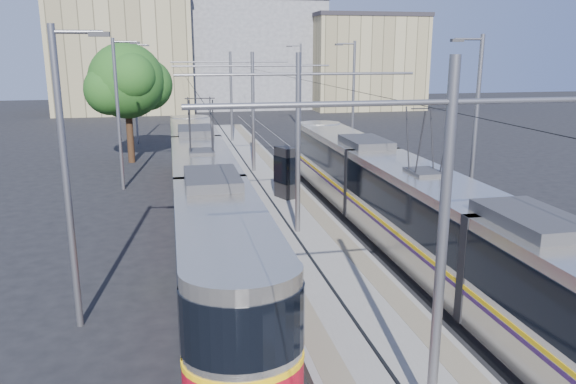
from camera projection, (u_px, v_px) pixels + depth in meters
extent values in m
plane|color=black|center=(363.00, 333.00, 15.06)|extent=(160.00, 160.00, 0.00)
cube|color=gray|center=(262.00, 184.00, 31.16)|extent=(4.00, 50.00, 0.30)
cube|color=gray|center=(236.00, 183.00, 30.83)|extent=(0.70, 50.00, 0.01)
cube|color=gray|center=(287.00, 180.00, 31.41)|extent=(0.70, 50.00, 0.01)
cube|color=gray|center=(183.00, 190.00, 30.33)|extent=(0.07, 70.00, 0.03)
cube|color=gray|center=(210.00, 189.00, 30.62)|extent=(0.07, 70.00, 0.03)
cube|color=gray|center=(312.00, 184.00, 31.76)|extent=(0.07, 70.00, 0.03)
cube|color=gray|center=(336.00, 183.00, 32.04)|extent=(0.07, 70.00, 0.03)
cube|color=black|center=(205.00, 225.00, 23.76)|extent=(2.30, 27.55, 0.40)
cube|color=#ADA89F|center=(203.00, 187.00, 23.36)|extent=(2.40, 25.95, 2.90)
cube|color=black|center=(203.00, 175.00, 23.24)|extent=(2.43, 25.95, 1.30)
cube|color=yellow|center=(203.00, 196.00, 23.46)|extent=(2.43, 25.95, 0.12)
cube|color=#B90A1E|center=(204.00, 208.00, 23.58)|extent=(2.42, 25.95, 1.10)
cube|color=#2D2D30|center=(202.00, 149.00, 22.97)|extent=(1.68, 3.00, 0.30)
cube|color=black|center=(419.00, 259.00, 19.87)|extent=(2.30, 29.36, 0.40)
cube|color=beige|center=(422.00, 214.00, 19.47)|extent=(2.40, 27.76, 2.90)
cube|color=black|center=(423.00, 200.00, 19.35)|extent=(2.43, 27.76, 1.30)
cube|color=#DFAD0B|center=(421.00, 225.00, 19.57)|extent=(2.43, 27.76, 0.12)
cube|color=#2D1344|center=(421.00, 229.00, 19.61)|extent=(2.43, 27.76, 0.10)
cube|color=#2D2D30|center=(425.00, 169.00, 19.08)|extent=(1.68, 3.00, 0.30)
cylinder|color=slate|center=(442.00, 250.00, 10.33)|extent=(0.20, 0.20, 7.00)
cylinder|color=slate|center=(452.00, 102.00, 9.67)|extent=(9.20, 0.10, 0.10)
cylinder|color=slate|center=(298.00, 145.00, 21.72)|extent=(0.20, 0.20, 7.00)
cylinder|color=slate|center=(298.00, 74.00, 21.06)|extent=(9.20, 0.10, 0.10)
cylinder|color=slate|center=(253.00, 113.00, 33.11)|extent=(0.20, 0.20, 7.00)
cylinder|color=slate|center=(252.00, 66.00, 32.45)|extent=(9.20, 0.10, 0.10)
cylinder|color=slate|center=(231.00, 97.00, 44.50)|extent=(0.20, 0.20, 7.00)
cylinder|color=slate|center=(230.00, 62.00, 43.84)|extent=(9.20, 0.10, 0.10)
cylinder|color=black|center=(192.00, 86.00, 29.12)|extent=(0.02, 70.00, 0.02)
cylinder|color=black|center=(326.00, 85.00, 30.55)|extent=(0.02, 70.00, 0.02)
cylinder|color=slate|center=(67.00, 184.00, 14.49)|extent=(0.18, 0.18, 8.00)
cube|color=#2D2D30|center=(99.00, 34.00, 13.79)|extent=(0.50, 0.22, 0.12)
cylinder|color=slate|center=(118.00, 116.00, 29.68)|extent=(0.18, 0.18, 8.00)
cube|color=#2D2D30|center=(135.00, 43.00, 28.98)|extent=(0.50, 0.22, 0.12)
cylinder|color=slate|center=(135.00, 94.00, 44.86)|extent=(0.18, 0.18, 8.00)
cube|color=#2D2D30|center=(146.00, 45.00, 44.16)|extent=(0.50, 0.22, 0.12)
cylinder|color=slate|center=(475.00, 134.00, 23.16)|extent=(0.18, 0.18, 8.00)
cube|color=#2D2D30|center=(457.00, 40.00, 22.02)|extent=(0.50, 0.22, 0.12)
cylinder|color=slate|center=(353.00, 101.00, 38.34)|extent=(0.18, 0.18, 8.00)
cube|color=#2D2D30|center=(339.00, 45.00, 37.21)|extent=(0.50, 0.22, 0.12)
cylinder|color=slate|center=(300.00, 87.00, 53.53)|extent=(0.18, 0.18, 8.00)
cube|color=#2D2D30|center=(289.00, 46.00, 52.39)|extent=(0.50, 0.22, 0.12)
cube|color=black|center=(286.00, 173.00, 27.48)|extent=(1.04, 1.26, 2.51)
cube|color=black|center=(286.00, 169.00, 27.44)|extent=(1.09, 1.32, 1.31)
cylinder|color=#382314|center=(130.00, 138.00, 37.65)|extent=(0.45, 0.45, 3.28)
sphere|color=#154B19|center=(126.00, 81.00, 36.72)|extent=(4.92, 4.92, 4.92)
sphere|color=#154B19|center=(146.00, 85.00, 37.82)|extent=(3.49, 3.49, 3.49)
cube|color=tan|center=(124.00, 53.00, 68.31)|extent=(16.00, 12.00, 14.05)
cube|color=gray|center=(250.00, 56.00, 75.35)|extent=(18.00, 14.00, 13.38)
cube|color=#262328|center=(249.00, 1.00, 73.65)|extent=(18.36, 14.28, 0.50)
cube|color=tan|center=(363.00, 64.00, 72.68)|extent=(14.00, 10.00, 11.39)
cube|color=#262328|center=(365.00, 16.00, 71.22)|extent=(14.28, 10.20, 0.50)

